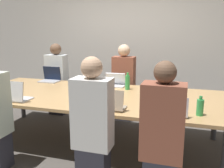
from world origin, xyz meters
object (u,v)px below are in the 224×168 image
Objects in this scene: cup_near_right at (146,108)px; bottle_near_left at (6,87)px; cup_near_left at (3,95)px; person_near_midright at (93,126)px; person_near_right at (162,136)px; laptop_near_midright at (110,104)px; person_far_center at (124,84)px; laptop_near_left at (15,95)px; bottle_near_right at (200,107)px; laptop_near_right at (171,110)px; laptop_far_left at (51,77)px; person_far_left at (57,80)px; stapler at (112,99)px; bottle_far_center at (127,82)px; laptop_far_center at (115,82)px; cup_near_midright at (91,105)px; cup_far_center at (102,83)px.

bottle_near_left is at bearing 175.84° from cup_near_right.
person_near_midright reaches higher than cup_near_left.
person_near_right is (2.27, -0.64, -0.18)m from bottle_near_left.
laptop_near_midright is 0.44m from person_near_midright.
person_far_center reaches higher than laptop_near_left.
bottle_near_right is at bearing -153.81° from person_near_midright.
laptop_near_right is at bearing -9.68° from cup_near_right.
person_far_left reaches higher than laptop_far_left.
cup_near_right is 0.62m from stapler.
person_far_center reaches higher than laptop_near_midright.
stapler is (-0.75, 0.83, 0.09)m from person_near_right.
bottle_far_center is at bearing 114.82° from cup_near_right.
bottle_near_left is (-1.31, -1.05, 0.05)m from laptop_far_center.
bottle_near_left reaches higher than laptop_far_left.
person_far_center reaches higher than cup_near_midright.
bottle_near_left is (-1.57, -0.87, 0.00)m from bottle_far_center.
laptop_near_left is 1.74m from cup_near_right.
laptop_near_left is 1.26× the size of bottle_near_left.
laptop_near_left is 0.25× the size of person_near_right.
cup_near_left is 0.24× the size of laptop_far_left.
cup_near_right reaches higher than cup_near_left.
person_near_midright reaches higher than laptop_far_left.
bottle_near_left is 1.44m from person_far_left.
bottle_far_center is 1.66m from laptop_near_left.
bottle_far_center is at bearing -8.19° from laptop_far_left.
bottle_near_left is 2.77× the size of cup_near_right.
bottle_near_left is 0.76× the size of laptop_near_right.
bottle_near_left is at bearing -90.11° from person_far_left.
cup_far_center is at bearing 44.46° from bottle_near_left.
person_far_left is at bearing 89.89° from bottle_near_left.
laptop_near_right reaches higher than cup_near_midright.
person_far_center is at bearing 48.05° from bottle_near_left.
laptop_near_right is 2.31× the size of stapler.
cup_near_left is at bearing -137.89° from laptop_far_center.
laptop_far_left reaches higher than cup_near_right.
cup_near_midright is (1.34, -0.07, -0.00)m from cup_near_left.
person_near_right is 6.32× the size of bottle_near_right.
laptop_near_midright is at bearing -87.45° from bottle_far_center.
person_near_midright is (0.21, -2.10, -0.00)m from person_far_center.
cup_near_midright is 1.02m from person_near_right.
laptop_far_left is (-1.96, 1.23, 0.03)m from cup_near_right.
bottle_near_left is 1.09m from laptop_far_left.
cup_near_right is at bearing -32.07° from laptop_far_left.
bottle_near_right is (0.30, 0.10, 0.03)m from laptop_near_right.
person_near_midright reaches higher than person_near_right.
laptop_near_right is at bearing -4.82° from bottle_near_left.
person_far_center is (0.03, 0.45, -0.12)m from laptop_far_center.
cup_near_right is (-0.28, 0.05, -0.02)m from laptop_near_right.
cup_near_left reaches higher than cup_near_midright.
cup_near_right is at bearing -178.16° from laptop_near_left.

